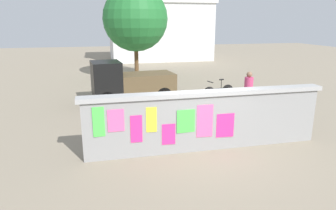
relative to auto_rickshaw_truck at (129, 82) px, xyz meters
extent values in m
plane|color=gray|center=(1.52, 2.21, -0.90)|extent=(60.00, 60.00, 0.00)
cube|color=gray|center=(1.52, -5.79, -0.11)|extent=(6.73, 0.30, 1.57)
cube|color=#A4A4A4|center=(1.52, -5.79, 0.73)|extent=(6.93, 0.42, 0.12)
cube|color=#4CD84C|center=(-1.41, -5.95, 0.18)|extent=(0.30, 0.03, 0.78)
cube|color=#F9599E|center=(-0.98, -5.95, 0.18)|extent=(0.42, 0.02, 0.59)
cube|color=#F42D8C|center=(-0.47, -5.95, -0.09)|extent=(0.31, 0.02, 0.74)
cube|color=yellow|center=(-0.07, -5.95, 0.13)|extent=(0.28, 0.03, 0.68)
cube|color=#F42D8C|center=(0.40, -5.95, -0.31)|extent=(0.37, 0.03, 0.58)
cube|color=#4CD84C|center=(0.88, -5.95, 0.02)|extent=(0.51, 0.03, 0.64)
cube|color=#F9599E|center=(1.41, -5.95, -0.01)|extent=(0.46, 0.02, 0.92)
cube|color=#F42D8C|center=(2.02, -5.95, -0.19)|extent=(0.52, 0.03, 0.69)
cylinder|color=black|center=(-1.02, -0.75, -0.55)|extent=(0.72, 0.27, 0.70)
cylinder|color=black|center=(-1.15, 0.54, -0.55)|extent=(0.72, 0.27, 0.70)
cylinder|color=black|center=(1.46, -0.51, -0.55)|extent=(0.72, 0.27, 0.70)
cylinder|color=black|center=(1.34, 0.78, -0.55)|extent=(0.72, 0.27, 0.70)
cube|color=black|center=(-0.99, -0.10, 0.20)|extent=(1.34, 1.61, 1.50)
cube|color=brown|center=(0.80, 0.08, -0.10)|extent=(2.54, 1.73, 0.90)
cylinder|color=black|center=(4.31, -4.25, -0.60)|extent=(0.60, 0.10, 0.60)
cylinder|color=black|center=(3.01, -4.24, -0.60)|extent=(0.60, 0.12, 0.60)
cube|color=#197233|center=(3.66, -4.25, -0.32)|extent=(1.00, 0.25, 0.32)
cube|color=black|center=(3.46, -4.24, -0.14)|extent=(0.56, 0.22, 0.10)
cube|color=#262626|center=(4.21, -4.25, -0.05)|extent=(0.04, 0.56, 0.03)
cylinder|color=black|center=(-1.23, -3.60, -0.57)|extent=(0.65, 0.20, 0.66)
cylinder|color=black|center=(-0.21, -3.35, -0.57)|extent=(0.65, 0.20, 0.66)
cube|color=#197233|center=(-0.72, -3.48, -0.39)|extent=(0.93, 0.26, 0.06)
cylinder|color=#197233|center=(-0.58, -3.44, -0.17)|extent=(0.04, 0.04, 0.40)
cube|color=black|center=(-0.58, -3.44, 0.03)|extent=(0.21, 0.13, 0.05)
cube|color=black|center=(-1.18, -3.59, -0.02)|extent=(0.14, 0.44, 0.03)
cylinder|color=black|center=(3.53, -0.69, -0.57)|extent=(0.65, 0.20, 0.66)
cylinder|color=black|center=(4.55, -0.44, -0.57)|extent=(0.65, 0.20, 0.66)
cube|color=black|center=(4.04, -0.56, -0.39)|extent=(0.93, 0.27, 0.06)
cylinder|color=black|center=(4.18, -0.53, -0.17)|extent=(0.04, 0.04, 0.40)
cube|color=black|center=(4.18, -0.53, 0.03)|extent=(0.21, 0.13, 0.05)
cube|color=black|center=(3.58, -0.68, -0.02)|extent=(0.15, 0.44, 0.03)
cylinder|color=yellow|center=(4.39, -2.74, -0.50)|extent=(0.12, 0.12, 0.80)
cylinder|color=yellow|center=(4.46, -2.57, -0.50)|extent=(0.12, 0.12, 0.80)
cylinder|color=#D83F72|center=(4.42, -2.66, 0.20)|extent=(0.45, 0.45, 0.60)
sphere|color=#8C664C|center=(4.42, -2.66, 0.61)|extent=(0.22, 0.22, 0.22)
cylinder|color=brown|center=(1.12, 5.86, 0.24)|extent=(0.26, 0.26, 2.27)
sphere|color=#226E2F|center=(1.12, 5.86, 2.76)|extent=(3.95, 3.95, 3.95)
cube|color=silver|center=(4.61, 15.47, 1.62)|extent=(9.01, 5.24, 5.03)
cube|color=silver|center=(4.61, 15.47, 4.38)|extent=(9.31, 5.54, 0.50)
camera|label=1|loc=(-1.40, -13.48, 2.63)|focal=32.86mm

